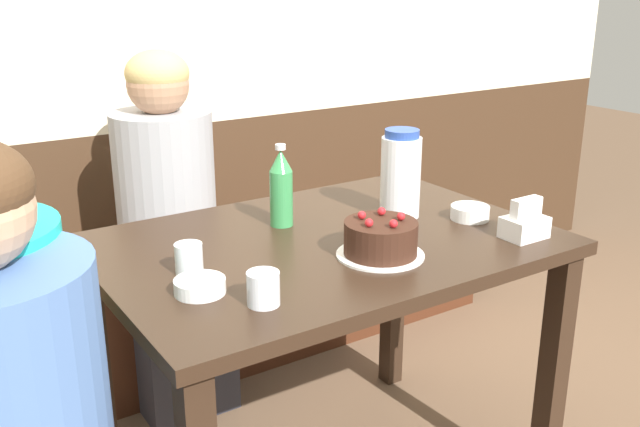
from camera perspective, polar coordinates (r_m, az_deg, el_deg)
The scene contains 13 objects.
back_wall at distance 2.64m, azimuth -12.75°, elevation 14.93°, with size 4.80×0.04×2.50m.
bench_seat at distance 2.70m, azimuth -9.51°, elevation -7.54°, with size 2.45×0.38×0.44m.
dining_table at distance 1.85m, azimuth 0.38°, elevation -5.29°, with size 1.13×0.79×0.76m.
birthday_cake at distance 1.69m, azimuth 4.87°, elevation -2.06°, with size 0.21×0.21×0.11m.
water_pitcher at distance 1.96m, azimuth 6.47°, elevation 3.13°, with size 0.11×0.11×0.24m.
soju_bottle at distance 1.88m, azimuth -3.13°, elevation 2.10°, with size 0.06×0.06×0.22m.
napkin_holder at distance 1.88m, azimuth 16.05°, elevation -0.77°, with size 0.11×0.08×0.11m.
bowl_soup_white at distance 1.52m, azimuth -9.59°, elevation -5.75°, with size 0.11×0.11×0.03m.
bowl_rice_small at distance 1.99m, azimuth 11.91°, elevation 0.08°, with size 0.11×0.11×0.04m.
glass_water_tall at distance 1.62m, azimuth -10.45°, elevation -3.57°, with size 0.06×0.06×0.07m.
glass_tumbler_short at distance 2.34m, azimuth 6.21°, elevation 3.83°, with size 0.06×0.06×0.09m.
glass_shot_small at distance 1.45m, azimuth -4.56°, elevation -6.00°, with size 0.07×0.07×0.07m.
person_pale_blue_shirt at distance 2.36m, azimuth -11.94°, elevation -2.69°, with size 0.31×0.34×1.19m.
Camera 1 is at (-0.94, -1.41, 1.40)m, focal length 40.00 mm.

